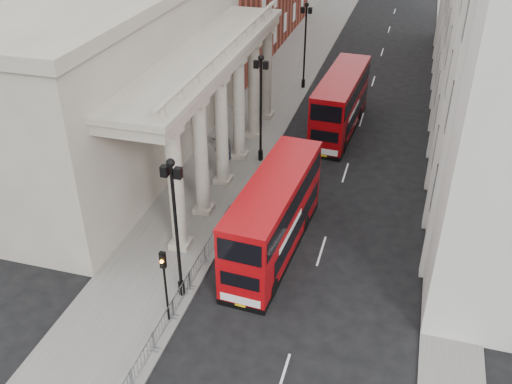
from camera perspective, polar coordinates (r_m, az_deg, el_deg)
ground at (r=29.09m, az=-9.34°, el=-15.41°), size 260.00×260.00×0.00m
sidewalk_west at (r=53.52m, az=0.85°, el=8.41°), size 6.00×140.00×0.12m
sidewalk_east at (r=52.12m, az=18.74°, el=6.02°), size 3.00×140.00×0.12m
kerb at (r=52.89m, az=3.96°, el=8.06°), size 0.20×140.00×0.14m
portico_building at (r=43.59m, az=-13.10°, el=10.49°), size 9.00×28.00×12.00m
lamp_post_south at (r=28.84m, az=-8.04°, el=-2.87°), size 1.05×0.44×8.32m
lamp_post_mid at (r=42.17m, az=0.48°, el=9.00°), size 1.05×0.44×8.32m
lamp_post_north at (r=56.88m, az=4.94°, el=14.91°), size 1.05×0.44×8.32m
traffic_light at (r=28.43m, az=-9.17°, el=-8.12°), size 0.28×0.33×4.30m
crowd_barriers at (r=30.14m, az=-8.32°, el=-11.46°), size 0.50×18.75×1.10m
bus_near at (r=33.31m, az=1.81°, el=-2.27°), size 3.44×11.43×4.87m
bus_far at (r=48.77m, az=8.45°, el=8.89°), size 3.41×11.57×4.93m
pedestrian_a at (r=39.05m, az=-7.98°, el=0.39°), size 0.70×0.47×1.90m
pedestrian_b at (r=45.36m, az=-3.86°, el=5.27°), size 1.06×0.92×1.86m
pedestrian_c at (r=43.95m, az=-2.93°, el=4.35°), size 1.02×0.84×1.81m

